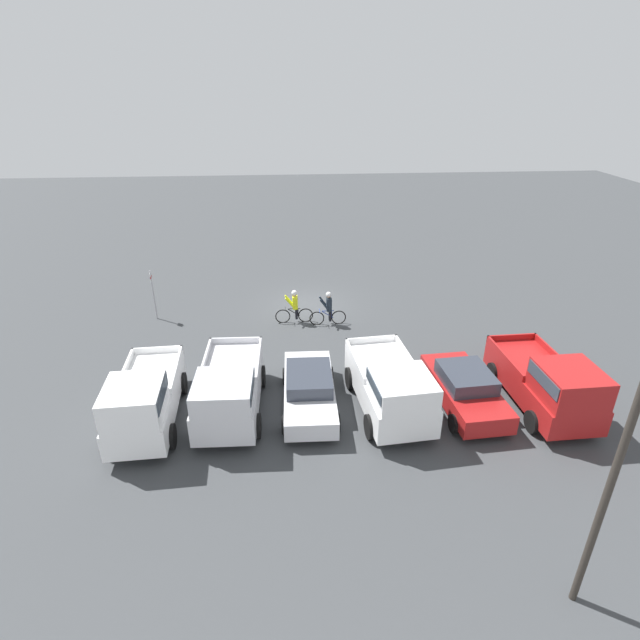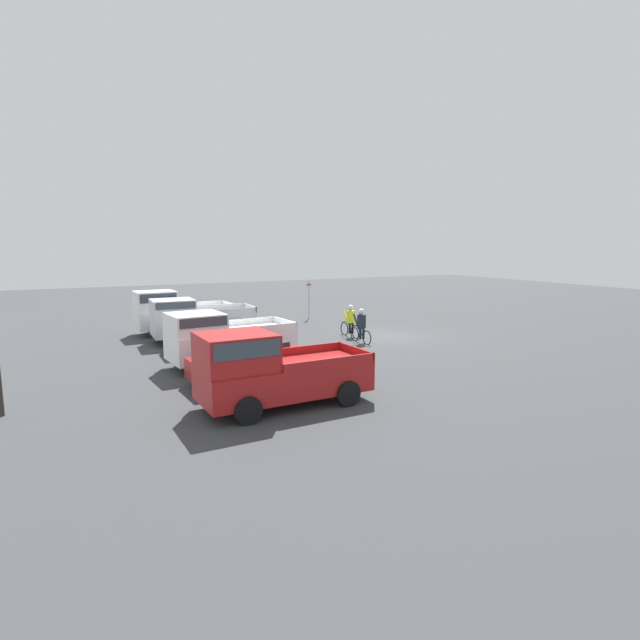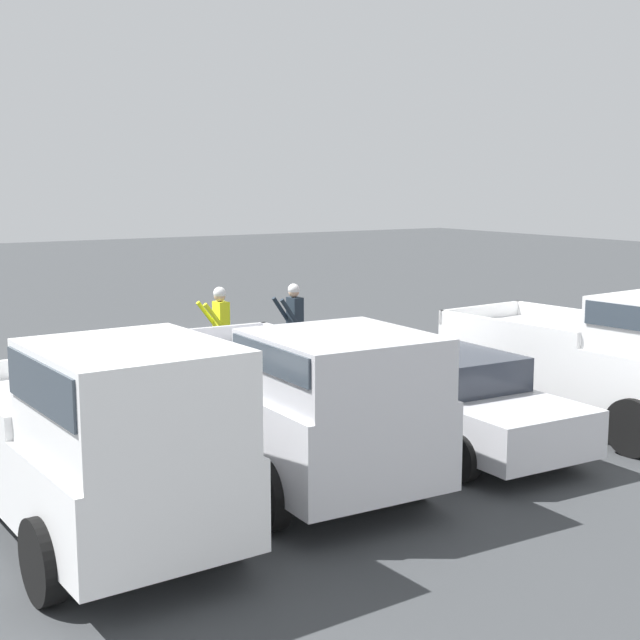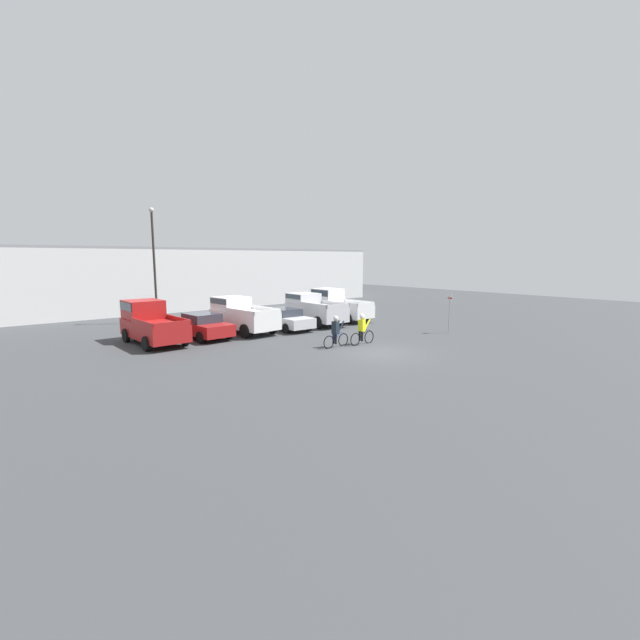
{
  "view_description": "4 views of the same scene",
  "coord_description": "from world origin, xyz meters",
  "px_view_note": "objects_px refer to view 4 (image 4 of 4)",
  "views": [
    {
      "loc": [
        1.28,
        24.02,
        10.82
      ],
      "look_at": [
        -0.27,
        4.27,
        1.2
      ],
      "focal_mm": 28.0,
      "sensor_mm": 36.0,
      "label": 1
    },
    {
      "loc": [
        -21.31,
        15.14,
        4.82
      ],
      "look_at": [
        -0.27,
        4.27,
        1.2
      ],
      "focal_mm": 28.0,
      "sensor_mm": 36.0,
      "label": 2
    },
    {
      "loc": [
        8.93,
        18.96,
        3.9
      ],
      "look_at": [
        -0.27,
        4.27,
        1.2
      ],
      "focal_mm": 50.0,
      "sensor_mm": 36.0,
      "label": 3
    },
    {
      "loc": [
        -15.8,
        -14.3,
        4.73
      ],
      "look_at": [
        -0.27,
        4.27,
        1.2
      ],
      "focal_mm": 24.0,
      "sensor_mm": 36.0,
      "label": 4
    }
  ],
  "objects_px": {
    "sedan_1": "(284,318)",
    "sedan_0": "(202,326)",
    "cyclist_1": "(336,331)",
    "cyclist_0": "(362,329)",
    "fire_lane_sign": "(449,309)",
    "pickup_truck_0": "(150,322)",
    "lamppost": "(154,258)",
    "pickup_truck_2": "(313,309)",
    "pickup_truck_1": "(241,314)",
    "pickup_truck_3": "(337,304)"
  },
  "relations": [
    {
      "from": "cyclist_0",
      "to": "lamppost",
      "type": "xyz_separation_m",
      "value": [
        -5.93,
        15.0,
        3.86
      ]
    },
    {
      "from": "pickup_truck_0",
      "to": "pickup_truck_2",
      "type": "xyz_separation_m",
      "value": [
        11.23,
        -0.57,
        -0.05
      ]
    },
    {
      "from": "pickup_truck_0",
      "to": "pickup_truck_2",
      "type": "height_order",
      "value": "pickup_truck_0"
    },
    {
      "from": "fire_lane_sign",
      "to": "sedan_1",
      "type": "bearing_deg",
      "value": 132.04
    },
    {
      "from": "sedan_0",
      "to": "pickup_truck_2",
      "type": "relative_size",
      "value": 0.91
    },
    {
      "from": "pickup_truck_1",
      "to": "pickup_truck_2",
      "type": "height_order",
      "value": "pickup_truck_1"
    },
    {
      "from": "sedan_0",
      "to": "fire_lane_sign",
      "type": "bearing_deg",
      "value": -33.31
    },
    {
      "from": "pickup_truck_0",
      "to": "pickup_truck_3",
      "type": "relative_size",
      "value": 1.01
    },
    {
      "from": "pickup_truck_3",
      "to": "cyclist_0",
      "type": "height_order",
      "value": "pickup_truck_3"
    },
    {
      "from": "cyclist_0",
      "to": "fire_lane_sign",
      "type": "xyz_separation_m",
      "value": [
        6.85,
        -0.94,
        0.65
      ]
    },
    {
      "from": "pickup_truck_3",
      "to": "lamppost",
      "type": "xyz_separation_m",
      "value": [
        -11.2,
        7.07,
        3.53
      ]
    },
    {
      "from": "pickup_truck_0",
      "to": "pickup_truck_1",
      "type": "distance_m",
      "value": 5.59
    },
    {
      "from": "pickup_truck_1",
      "to": "fire_lane_sign",
      "type": "bearing_deg",
      "value": -41.01
    },
    {
      "from": "sedan_1",
      "to": "fire_lane_sign",
      "type": "bearing_deg",
      "value": -47.96
    },
    {
      "from": "cyclist_1",
      "to": "sedan_0",
      "type": "bearing_deg",
      "value": 121.18
    },
    {
      "from": "sedan_0",
      "to": "cyclist_0",
      "type": "distance_m",
      "value": 9.49
    },
    {
      "from": "pickup_truck_0",
      "to": "lamppost",
      "type": "bearing_deg",
      "value": 68.28
    },
    {
      "from": "sedan_0",
      "to": "pickup_truck_1",
      "type": "xyz_separation_m",
      "value": [
        2.77,
        0.3,
        0.4
      ]
    },
    {
      "from": "cyclist_1",
      "to": "lamppost",
      "type": "distance_m",
      "value": 15.75
    },
    {
      "from": "pickup_truck_3",
      "to": "pickup_truck_1",
      "type": "bearing_deg",
      "value": -178.68
    },
    {
      "from": "pickup_truck_0",
      "to": "cyclist_0",
      "type": "xyz_separation_m",
      "value": [
        8.72,
        -7.99,
        -0.31
      ]
    },
    {
      "from": "cyclist_1",
      "to": "fire_lane_sign",
      "type": "xyz_separation_m",
      "value": [
        8.47,
        -1.3,
        0.66
      ]
    },
    {
      "from": "pickup_truck_1",
      "to": "pickup_truck_2",
      "type": "relative_size",
      "value": 1.01
    },
    {
      "from": "pickup_truck_0",
      "to": "fire_lane_sign",
      "type": "height_order",
      "value": "fire_lane_sign"
    },
    {
      "from": "pickup_truck_3",
      "to": "fire_lane_sign",
      "type": "xyz_separation_m",
      "value": [
        1.58,
        -8.88,
        0.33
      ]
    },
    {
      "from": "sedan_0",
      "to": "cyclist_1",
      "type": "xyz_separation_m",
      "value": [
        4.28,
        -7.08,
        0.12
      ]
    },
    {
      "from": "cyclist_0",
      "to": "lamppost",
      "type": "height_order",
      "value": "lamppost"
    },
    {
      "from": "pickup_truck_2",
      "to": "sedan_1",
      "type": "bearing_deg",
      "value": -171.09
    },
    {
      "from": "sedan_0",
      "to": "pickup_truck_3",
      "type": "relative_size",
      "value": 0.88
    },
    {
      "from": "sedan_1",
      "to": "fire_lane_sign",
      "type": "relative_size",
      "value": 1.9
    },
    {
      "from": "sedan_0",
      "to": "lamppost",
      "type": "bearing_deg",
      "value": 90.17
    },
    {
      "from": "pickup_truck_0",
      "to": "pickup_truck_3",
      "type": "distance_m",
      "value": 13.99
    },
    {
      "from": "pickup_truck_0",
      "to": "cyclist_1",
      "type": "bearing_deg",
      "value": -47.09
    },
    {
      "from": "lamppost",
      "to": "pickup_truck_3",
      "type": "bearing_deg",
      "value": -32.28
    },
    {
      "from": "sedan_1",
      "to": "pickup_truck_2",
      "type": "bearing_deg",
      "value": 8.91
    },
    {
      "from": "sedan_0",
      "to": "cyclist_1",
      "type": "height_order",
      "value": "cyclist_1"
    },
    {
      "from": "pickup_truck_2",
      "to": "cyclist_1",
      "type": "height_order",
      "value": "pickup_truck_2"
    },
    {
      "from": "pickup_truck_3",
      "to": "sedan_0",
      "type": "bearing_deg",
      "value": -177.45
    },
    {
      "from": "pickup_truck_1",
      "to": "pickup_truck_0",
      "type": "bearing_deg",
      "value": 177.39
    },
    {
      "from": "sedan_1",
      "to": "sedan_0",
      "type": "bearing_deg",
      "value": 175.43
    },
    {
      "from": "pickup_truck_1",
      "to": "pickup_truck_2",
      "type": "xyz_separation_m",
      "value": [
        5.64,
        -0.31,
        -0.02
      ]
    },
    {
      "from": "pickup_truck_1",
      "to": "cyclist_1",
      "type": "xyz_separation_m",
      "value": [
        1.52,
        -7.38,
        -0.28
      ]
    },
    {
      "from": "cyclist_1",
      "to": "fire_lane_sign",
      "type": "relative_size",
      "value": 0.71
    },
    {
      "from": "pickup_truck_1",
      "to": "sedan_0",
      "type": "bearing_deg",
      "value": -173.74
    },
    {
      "from": "lamppost",
      "to": "pickup_truck_1",
      "type": "bearing_deg",
      "value": -69.01
    },
    {
      "from": "pickup_truck_2",
      "to": "fire_lane_sign",
      "type": "xyz_separation_m",
      "value": [
        4.34,
        -8.37,
        0.4
      ]
    },
    {
      "from": "pickup_truck_1",
      "to": "lamppost",
      "type": "relative_size",
      "value": 0.61
    },
    {
      "from": "sedan_1",
      "to": "pickup_truck_2",
      "type": "height_order",
      "value": "pickup_truck_2"
    },
    {
      "from": "sedan_1",
      "to": "pickup_truck_3",
      "type": "bearing_deg",
      "value": 9.62
    },
    {
      "from": "pickup_truck_0",
      "to": "lamppost",
      "type": "distance_m",
      "value": 8.34
    }
  ]
}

